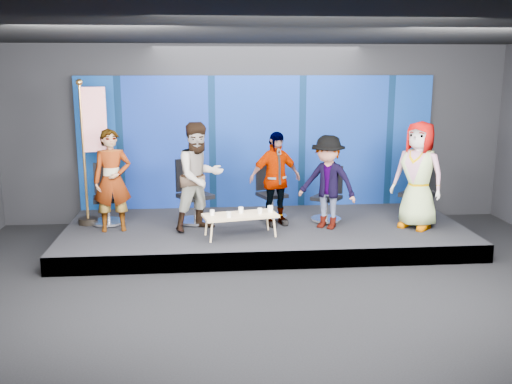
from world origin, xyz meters
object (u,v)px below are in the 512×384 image
mug_c (241,210)px  flag_stand (91,149)px  coffee_table (240,216)px  mug_d (260,211)px  panelist_c (275,179)px  mug_a (212,213)px  panelist_a (112,181)px  mug_e (270,209)px  mug_b (229,215)px  chair_c (271,200)px  chair_a (108,204)px  chair_e (418,200)px  chair_d (327,203)px  panelist_b (199,177)px  panelist_d (328,182)px  chair_b (194,202)px  panelist_e (418,175)px

mug_c → flag_stand: flag_stand is taller
coffee_table → mug_d: (0.33, 0.03, 0.08)m
panelist_c → mug_a: 1.37m
panelist_a → mug_e: panelist_a is taller
panelist_a → mug_b: bearing=-29.5°
mug_d → panelist_a: bearing=168.1°
chair_c → mug_c: 1.24m
chair_a → chair_e: 5.64m
coffee_table → chair_e: bearing=12.3°
panelist_c → chair_d: (1.00, 0.20, -0.50)m
chair_a → panelist_b: size_ratio=0.58×
panelist_b → panelist_c: (1.32, 0.20, -0.10)m
mug_b → mug_c: mug_c is taller
chair_d → panelist_d: 0.69m
mug_c → mug_e: size_ratio=0.93×
chair_b → panelist_e: 3.98m
mug_a → coffee_table: bearing=0.9°
panelist_a → panelist_b: size_ratio=0.94×
coffee_table → mug_c: bearing=80.0°
chair_e → panelist_e: bearing=-69.7°
panelist_e → panelist_b: bearing=-138.0°
panelist_a → chair_c: size_ratio=1.70×
panelist_e → mug_a: panelist_e is taller
chair_d → chair_c: bearing=-160.5°
chair_e → mug_c: bearing=-124.2°
chair_c → mug_a: chair_c is taller
mug_c → chair_c: bearing=59.8°
panelist_a → mug_e: 2.73m
panelist_b → chair_d: (2.32, 0.40, -0.60)m
chair_b → chair_d: 2.44m
mug_d → chair_b: bearing=140.1°
chair_d → mug_b: bearing=-115.1°
mug_a → flag_stand: size_ratio=0.03×
chair_b → panelist_a: bearing=165.5°
panelist_a → chair_d: bearing=-4.6°
panelist_d → mug_b: (-1.73, -0.55, -0.39)m
mug_b → chair_d: bearing=29.2°
panelist_e → chair_d: bearing=-157.6°
chair_b → coffee_table: chair_b is taller
chair_c → chair_b: bearing=168.3°
panelist_b → mug_d: size_ratio=20.31×
chair_d → panelist_d: panelist_d is taller
chair_b → mug_e: size_ratio=10.62×
panelist_d → chair_a: bearing=-153.7°
chair_b → mug_b: chair_b is taller
chair_c → chair_d: chair_c is taller
panelist_b → chair_e: size_ratio=1.62×
chair_a → chair_e: (5.63, -0.30, 0.02)m
panelist_c → flag_stand: 3.27m
panelist_e → mug_d: (-2.77, -0.24, -0.51)m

